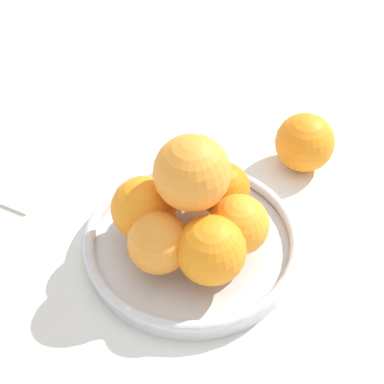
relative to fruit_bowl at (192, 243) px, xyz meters
The scene contains 5 objects.
ground_plane 0.02m from the fruit_bowl, ahead, with size 4.00×4.00×0.00m, color silver.
fruit_bowl is the anchor object (origin of this frame).
orange_pile 0.07m from the fruit_bowl, 83.63° to the left, with size 0.18×0.18×0.14m.
stray_orange 0.22m from the fruit_bowl, 127.06° to the right, with size 0.08×0.08×0.08m, color orange.
napkin_folded 0.30m from the fruit_bowl, 26.72° to the right, with size 0.16×0.16×0.01m, color beige.
Camera 1 is at (-0.06, 0.49, 0.60)m, focal length 60.00 mm.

